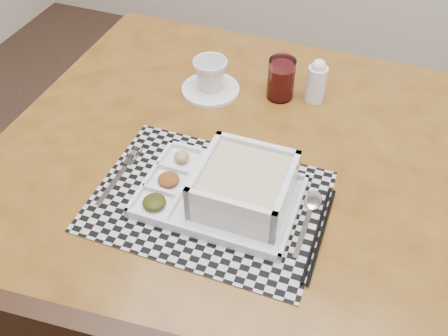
{
  "coord_description": "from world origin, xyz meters",
  "views": [
    {
      "loc": [
        -0.33,
        -0.07,
        1.57
      ],
      "look_at": [
        -0.58,
        0.61,
        0.85
      ],
      "focal_mm": 40.0,
      "sensor_mm": 36.0,
      "label": 1
    }
  ],
  "objects": [
    {
      "name": "chopsticks",
      "position": [
        -0.36,
        0.54,
        0.81
      ],
      "size": [
        0.02,
        0.24,
        0.01
      ],
      "color": "black",
      "rests_on": "placemat"
    },
    {
      "name": "saucer",
      "position": [
        -0.73,
        0.91,
        0.81
      ],
      "size": [
        0.15,
        0.15,
        0.01
      ],
      "primitive_type": "cylinder",
      "color": "silver",
      "rests_on": "dining_table"
    },
    {
      "name": "cup",
      "position": [
        -0.73,
        0.91,
        0.85
      ],
      "size": [
        0.11,
        0.11,
        0.08
      ],
      "primitive_type": "imported",
      "rotation": [
        0.0,
        0.0,
        -0.39
      ],
      "color": "silver",
      "rests_on": "saucer"
    },
    {
      "name": "fork",
      "position": [
        -0.8,
        0.56,
        0.81
      ],
      "size": [
        0.02,
        0.19,
        0.0
      ],
      "color": "silver",
      "rests_on": "placemat"
    },
    {
      "name": "serving_tray",
      "position": [
        -0.54,
        0.57,
        0.84
      ],
      "size": [
        0.32,
        0.22,
        0.09
      ],
      "color": "silver",
      "rests_on": "placemat"
    },
    {
      "name": "spoon",
      "position": [
        -0.39,
        0.61,
        0.81
      ],
      "size": [
        0.04,
        0.18,
        0.01
      ],
      "color": "silver",
      "rests_on": "placemat"
    },
    {
      "name": "placemat",
      "position": [
        -0.59,
        0.55,
        0.8
      ],
      "size": [
        0.47,
        0.34,
        0.0
      ],
      "primitive_type": "cube",
      "rotation": [
        0.0,
        0.0,
        0.0
      ],
      "color": "#9A9AA1",
      "rests_on": "dining_table"
    },
    {
      "name": "juice_glass",
      "position": [
        -0.56,
        0.95,
        0.85
      ],
      "size": [
        0.07,
        0.07,
        0.11
      ],
      "color": "white",
      "rests_on": "dining_table"
    },
    {
      "name": "creamer_bottle",
      "position": [
        -0.47,
        0.97,
        0.86
      ],
      "size": [
        0.05,
        0.05,
        0.12
      ],
      "color": "silver",
      "rests_on": "dining_table"
    },
    {
      "name": "dining_table",
      "position": [
        -0.6,
        0.68,
        0.72
      ],
      "size": [
        1.07,
        1.07,
        0.8
      ],
      "color": "#4E2A0E",
      "rests_on": "ground"
    }
  ]
}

